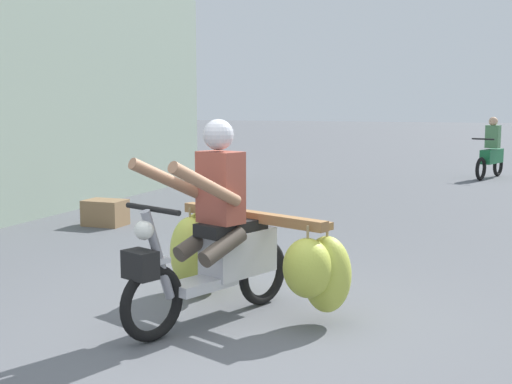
# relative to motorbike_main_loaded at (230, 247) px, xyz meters

# --- Properties ---
(ground_plane) EXTENTS (120.00, 120.00, 0.00)m
(ground_plane) POSITION_rel_motorbike_main_loaded_xyz_m (0.19, -0.71, -0.51)
(ground_plane) COLOR #56595E
(motorbike_main_loaded) EXTENTS (1.79, 1.95, 1.58)m
(motorbike_main_loaded) POSITION_rel_motorbike_main_loaded_xyz_m (0.00, 0.00, 0.00)
(motorbike_main_loaded) COLOR black
(motorbike_main_loaded) RESTS_ON ground
(motorbike_distant_ahead_left) EXTENTS (0.70, 1.56, 1.40)m
(motorbike_distant_ahead_left) POSITION_rel_motorbike_main_loaded_xyz_m (1.89, 11.20, 0.05)
(motorbike_distant_ahead_left) COLOR black
(motorbike_distant_ahead_left) RESTS_ON ground
(shopfront_building) EXTENTS (3.31, 8.39, 3.92)m
(shopfront_building) POSITION_rel_motorbike_main_loaded_xyz_m (-5.96, 4.64, 1.45)
(shopfront_building) COLOR gray
(shopfront_building) RESTS_ON ground
(produce_crate) EXTENTS (0.56, 0.40, 0.36)m
(produce_crate) POSITION_rel_motorbike_main_loaded_xyz_m (-3.10, 2.94, -0.33)
(produce_crate) COLOR olive
(produce_crate) RESTS_ON ground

